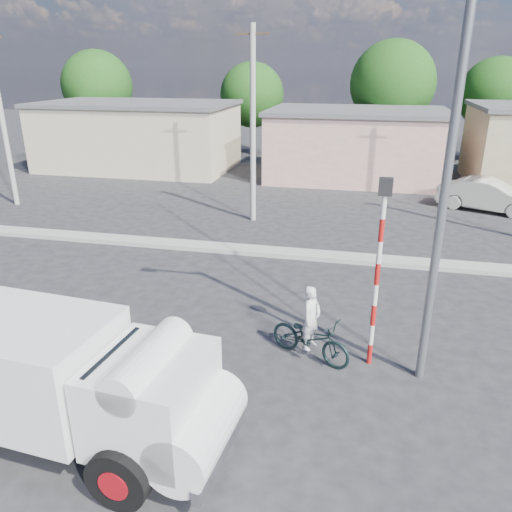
% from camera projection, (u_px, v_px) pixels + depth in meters
% --- Properties ---
extents(ground_plane, '(120.00, 120.00, 0.00)m').
position_uv_depth(ground_plane, '(219.00, 382.00, 10.91)').
color(ground_plane, '#252527').
rests_on(ground_plane, ground).
extents(median, '(40.00, 0.80, 0.16)m').
position_uv_depth(median, '(282.00, 253.00, 18.16)').
color(median, '#99968E').
rests_on(median, ground).
extents(truck, '(5.91, 2.69, 2.38)m').
position_uv_depth(truck, '(72.00, 381.00, 8.72)').
color(truck, black).
rests_on(truck, ground).
extents(bicycle, '(2.18, 1.52, 1.09)m').
position_uv_depth(bicycle, '(310.00, 338.00, 11.61)').
color(bicycle, black).
rests_on(bicycle, ground).
extents(cyclist, '(0.57, 0.67, 1.54)m').
position_uv_depth(cyclist, '(311.00, 329.00, 11.53)').
color(cyclist, white).
rests_on(cyclist, ground).
extents(car_cream, '(4.75, 3.17, 1.48)m').
position_uv_depth(car_cream, '(488.00, 195.00, 23.37)').
color(car_cream, beige).
rests_on(car_cream, ground).
extents(traffic_pole, '(0.28, 0.18, 4.36)m').
position_uv_depth(traffic_pole, '(379.00, 259.00, 10.68)').
color(traffic_pole, red).
rests_on(traffic_pole, ground).
extents(streetlight, '(2.34, 0.22, 9.00)m').
position_uv_depth(streetlight, '(441.00, 152.00, 9.36)').
color(streetlight, slate).
rests_on(streetlight, ground).
extents(building_row, '(37.80, 7.30, 4.44)m').
position_uv_depth(building_row, '(341.00, 142.00, 29.93)').
color(building_row, beige).
rests_on(building_row, ground).
extents(tree_row, '(51.24, 7.43, 8.42)m').
position_uv_depth(tree_row, '(445.00, 88.00, 33.55)').
color(tree_row, '#38281E').
rests_on(tree_row, ground).
extents(utility_poles, '(35.40, 0.24, 8.00)m').
position_uv_depth(utility_poles, '(382.00, 130.00, 19.69)').
color(utility_poles, '#99968E').
rests_on(utility_poles, ground).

